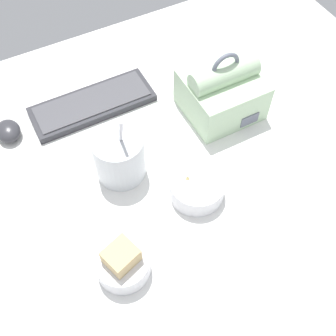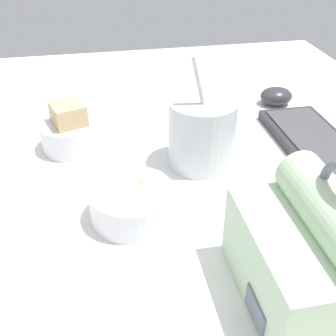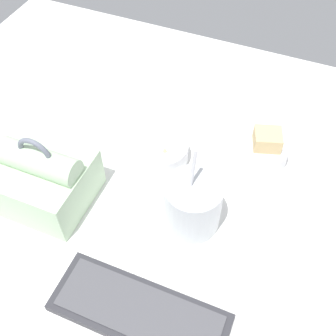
% 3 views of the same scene
% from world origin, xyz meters
% --- Properties ---
extents(desk_surface, '(1.40, 1.10, 0.02)m').
position_xyz_m(desk_surface, '(0.00, 0.00, 0.01)').
color(desk_surface, white).
rests_on(desk_surface, ground).
extents(keyboard, '(0.31, 0.11, 0.02)m').
position_xyz_m(keyboard, '(-0.08, 0.28, 0.03)').
color(keyboard, '#2D2D33').
rests_on(keyboard, desk_surface).
extents(lunch_bag, '(0.17, 0.17, 0.18)m').
position_xyz_m(lunch_bag, '(0.20, 0.12, 0.08)').
color(lunch_bag, '#B7D6AD').
rests_on(lunch_bag, desk_surface).
extents(soup_cup, '(0.11, 0.11, 0.19)m').
position_xyz_m(soup_cup, '(-0.09, 0.07, 0.08)').
color(soup_cup, silver).
rests_on(soup_cup, desk_surface).
extents(bento_bowl_sandwich, '(0.10, 0.10, 0.09)m').
position_xyz_m(bento_bowl_sandwich, '(-0.18, -0.15, 0.05)').
color(bento_bowl_sandwich, silver).
rests_on(bento_bowl_sandwich, desk_surface).
extents(bento_bowl_snacks, '(0.12, 0.12, 0.06)m').
position_xyz_m(bento_bowl_snacks, '(0.03, -0.06, 0.05)').
color(bento_bowl_snacks, silver).
rests_on(bento_bowl_snacks, desk_surface).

